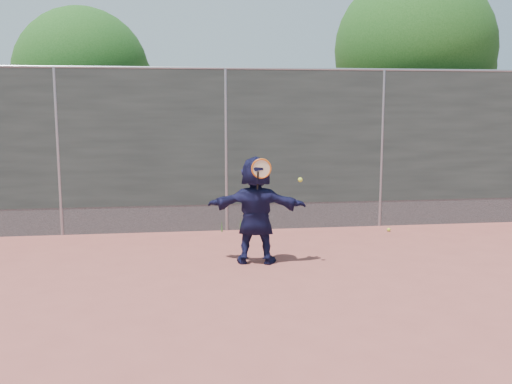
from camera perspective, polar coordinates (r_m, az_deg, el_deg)
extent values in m
plane|color=#9E4C42|center=(7.45, -0.69, -9.58)|extent=(80.00, 80.00, 0.00)
imported|color=#131435|center=(8.44, 0.00, -1.79)|extent=(1.55, 0.76, 1.60)
sphere|color=#C6D62F|center=(10.96, 13.13, -3.69)|extent=(0.07, 0.07, 0.07)
cube|color=#38423D|center=(10.57, -3.03, 5.47)|extent=(20.00, 0.04, 2.50)
cube|color=slate|center=(10.76, -2.97, -2.53)|extent=(20.00, 0.03, 0.50)
cylinder|color=gray|center=(10.58, -3.09, 12.25)|extent=(20.00, 0.05, 0.05)
cylinder|color=gray|center=(10.77, -19.17, 3.73)|extent=(0.06, 0.06, 3.00)
cylinder|color=gray|center=(10.59, -3.02, 4.12)|extent=(0.06, 0.06, 3.00)
cylinder|color=gray|center=(11.24, 12.45, 4.19)|extent=(0.06, 0.06, 3.00)
torus|color=#D45B13|center=(8.16, 0.54, 2.36)|extent=(0.29, 0.03, 0.29)
cylinder|color=beige|center=(8.16, 0.54, 2.36)|extent=(0.25, 0.01, 0.25)
cylinder|color=black|center=(8.20, 0.17, 0.98)|extent=(0.03, 0.13, 0.33)
sphere|color=#C6D62F|center=(8.28, 4.45, 1.23)|extent=(0.07, 0.07, 0.07)
cylinder|color=#382314|center=(13.84, 15.15, 4.05)|extent=(0.28, 0.28, 2.60)
sphere|color=#23561C|center=(13.86, 15.53, 13.53)|extent=(3.60, 3.60, 3.60)
sphere|color=#23561C|center=(14.31, 17.86, 11.82)|extent=(2.52, 2.52, 2.52)
cylinder|color=#382314|center=(13.75, -16.64, 3.13)|extent=(0.28, 0.28, 2.20)
sphere|color=#23561C|center=(13.71, -16.99, 11.16)|extent=(3.00, 3.00, 3.00)
sphere|color=#23561C|center=(13.82, -14.31, 9.99)|extent=(2.10, 2.10, 2.10)
cone|color=#387226|center=(10.69, -1.57, -3.25)|extent=(0.03, 0.03, 0.26)
cone|color=#387226|center=(10.74, 0.01, -3.08)|extent=(0.03, 0.03, 0.30)
cone|color=#387226|center=(10.64, -3.44, -3.43)|extent=(0.03, 0.03, 0.22)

